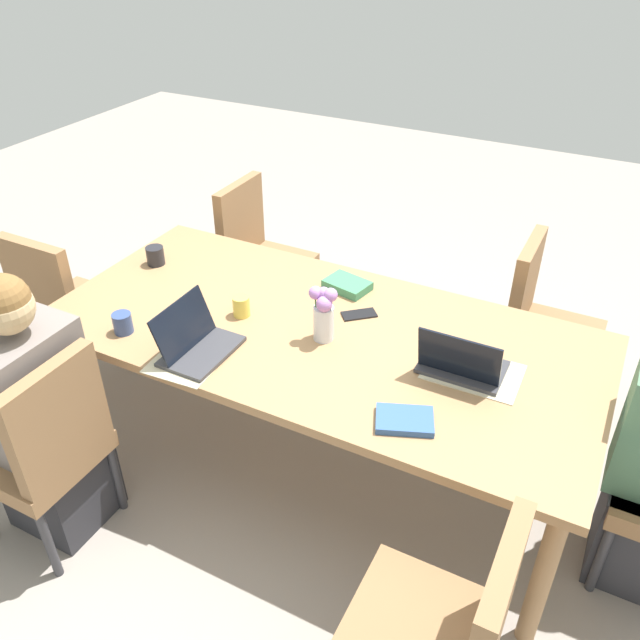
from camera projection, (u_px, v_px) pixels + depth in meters
ground_plane at (320, 454)px, 3.15m from camera, size 10.00×10.00×0.00m
dining_table at (320, 342)px, 2.77m from camera, size 2.34×1.10×0.73m
chair_near_left_mid at (46, 444)px, 2.51m from camera, size 0.44×0.44×0.90m
person_near_left_mid at (42, 423)px, 2.57m from camera, size 0.36×0.40×1.19m
chair_far_left_far at (258, 251)px, 3.84m from camera, size 0.44×0.44×0.90m
chair_head_left_right_near at (65, 303)px, 3.36m from camera, size 0.44×0.44×0.90m
chair_far_right_mid at (542, 319)px, 3.23m from camera, size 0.44×0.44×0.90m
chair_near_right_far at (446, 629)px, 1.88m from camera, size 0.44×0.44×0.90m
flower_vase at (324, 312)px, 2.61m from camera, size 0.12×0.10×0.25m
placemat_head_right_left_near at (473, 372)px, 2.50m from camera, size 0.36×0.27×0.00m
placemat_near_left_mid at (194, 355)px, 2.59m from camera, size 0.28×0.38×0.00m
laptop_near_left_mid at (196, 343)px, 2.58m from camera, size 0.22×0.32×0.21m
laptop_head_right_left_near at (461, 364)px, 2.47m from camera, size 0.32×0.22×0.21m
coffee_mug_near_left at (241, 306)px, 2.81m from camera, size 0.07×0.07×0.09m
coffee_mug_near_right at (155, 256)px, 3.20m from camera, size 0.09×0.09×0.09m
coffee_mug_centre_left at (123, 323)px, 2.70m from camera, size 0.08×0.08×0.09m
book_red_cover at (347, 285)px, 3.01m from camera, size 0.22×0.18×0.04m
book_blue_cover at (405, 420)px, 2.26m from camera, size 0.24×0.20×0.03m
phone_black at (359, 314)px, 2.83m from camera, size 0.16×0.15×0.01m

